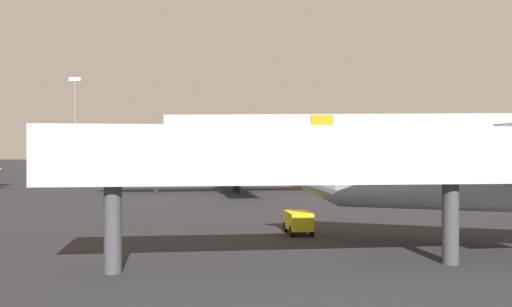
{
  "coord_description": "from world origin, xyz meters",
  "views": [
    {
      "loc": [
        -1.46,
        -10.39,
        4.8
      ],
      "look_at": [
        -4.6,
        45.0,
        4.61
      ],
      "focal_mm": 35.86,
      "sensor_mm": 36.0,
      "label": 1
    }
  ],
  "objects_px": {
    "airplane_far_right": "(484,160)",
    "jet_bridge": "(338,157)",
    "airplane_distant": "(228,164)",
    "light_mast_left": "(75,120)",
    "baggage_cart": "(298,221)"
  },
  "relations": [
    {
      "from": "airplane_far_right",
      "to": "jet_bridge",
      "type": "xyz_separation_m",
      "value": [
        -37.29,
        -82.24,
        1.44
      ]
    },
    {
      "from": "baggage_cart",
      "to": "airplane_far_right",
      "type": "bearing_deg",
      "value": 140.87
    },
    {
      "from": "airplane_distant",
      "to": "airplane_far_right",
      "type": "bearing_deg",
      "value": -148.26
    },
    {
      "from": "airplane_distant",
      "to": "airplane_far_right",
      "type": "distance_m",
      "value": 63.58
    },
    {
      "from": "airplane_far_right",
      "to": "baggage_cart",
      "type": "bearing_deg",
      "value": -109.46
    },
    {
      "from": "jet_bridge",
      "to": "light_mast_left",
      "type": "xyz_separation_m",
      "value": [
        -45.54,
        81.91,
        6.8
      ]
    },
    {
      "from": "baggage_cart",
      "to": "light_mast_left",
      "type": "relative_size",
      "value": 0.13
    },
    {
      "from": "jet_bridge",
      "to": "airplane_distant",
      "type": "bearing_deg",
      "value": 93.19
    },
    {
      "from": "airplane_far_right",
      "to": "jet_bridge",
      "type": "bearing_deg",
      "value": -106.17
    },
    {
      "from": "airplane_far_right",
      "to": "light_mast_left",
      "type": "relative_size",
      "value": 1.28
    },
    {
      "from": "airplane_far_right",
      "to": "jet_bridge",
      "type": "relative_size",
      "value": 1.16
    },
    {
      "from": "airplane_distant",
      "to": "jet_bridge",
      "type": "distance_m",
      "value": 39.63
    },
    {
      "from": "airplane_distant",
      "to": "light_mast_left",
      "type": "xyz_separation_m",
      "value": [
        -36.6,
        43.32,
        8.06
      ]
    },
    {
      "from": "light_mast_left",
      "to": "jet_bridge",
      "type": "bearing_deg",
      "value": -60.93
    },
    {
      "from": "airplane_distant",
      "to": "light_mast_left",
      "type": "height_order",
      "value": "light_mast_left"
    }
  ]
}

